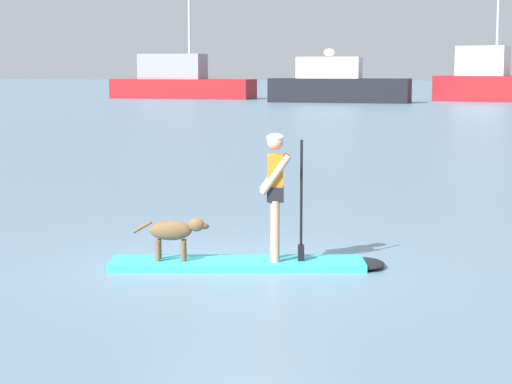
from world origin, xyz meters
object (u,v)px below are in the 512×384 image
at_px(dog, 174,232).
at_px(moored_boat_far_starboard, 337,85).
at_px(moored_boat_center, 488,81).
at_px(paddleboard, 254,264).
at_px(person_paddler, 276,187).
at_px(moored_boat_starboard, 180,82).

distance_m(dog, moored_boat_far_starboard, 63.28).
height_order(moored_boat_far_starboard, moored_boat_center, moored_boat_center).
relative_size(paddleboard, person_paddler, 2.21).
bearing_deg(moored_boat_starboard, moored_boat_far_starboard, -22.55).
xyz_separation_m(dog, moored_boat_center, (2.66, 67.95, 1.18)).
relative_size(moored_boat_starboard, moored_boat_far_starboard, 1.15).
distance_m(paddleboard, moored_boat_far_starboard, 63.16).
relative_size(paddleboard, dog, 3.73).
xyz_separation_m(dog, moored_boat_starboard, (-23.77, 68.94, 0.97)).
bearing_deg(dog, moored_boat_center, 87.76).
relative_size(dog, moored_boat_far_starboard, 0.09).
xyz_separation_m(moored_boat_far_starboard, moored_boat_center, (11.34, 5.27, 0.31)).
height_order(dog, moored_boat_far_starboard, moored_boat_far_starboard).
distance_m(person_paddler, moored_boat_center, 67.61).
height_order(moored_boat_starboard, moored_boat_far_starboard, moored_boat_starboard).
distance_m(paddleboard, person_paddler, 1.08).
relative_size(moored_boat_far_starboard, moored_boat_center, 1.05).
distance_m(moored_boat_starboard, moored_boat_far_starboard, 16.35).
relative_size(person_paddler, dog, 1.69).
xyz_separation_m(paddleboard, dog, (-1.04, -0.28, 0.43)).
xyz_separation_m(person_paddler, moored_boat_far_starboard, (-10.00, 62.32, 0.27)).
bearing_deg(paddleboard, person_paddler, 14.88).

